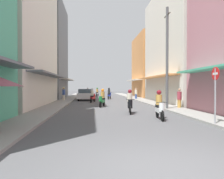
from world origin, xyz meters
TOP-DOWN VIEW (x-y plane):
  - ground_plane at (0.00, 20.72)m, footprint 108.75×108.75m
  - sidewalk_left at (-4.79, 20.72)m, footprint 1.88×57.43m
  - sidewalk_right at (4.79, 20.72)m, footprint 1.88×57.43m
  - building_left_mid at (-8.73, 15.62)m, footprint 7.05×13.12m
  - building_left_far at (-8.73, 28.32)m, footprint 7.05×10.40m
  - building_right_mid at (8.73, 18.54)m, footprint 7.05×12.81m
  - building_right_far at (8.73, 30.67)m, footprint 7.05×9.48m
  - motorbike_red at (-1.48, 19.71)m, footprint 0.71×1.76m
  - motorbike_black at (0.97, 9.54)m, footprint 0.55×1.81m
  - motorbike_green at (-0.66, 14.26)m, footprint 0.71×1.76m
  - motorbike_maroon at (-2.27, 30.83)m, footprint 0.56×1.80m
  - motorbike_blue at (0.84, 25.87)m, footprint 0.71×1.76m
  - motorbike_white at (2.12, 6.81)m, footprint 0.55×1.81m
  - motorbike_silver at (-0.66, 34.41)m, footprint 0.64×1.78m
  - parked_car at (-2.39, 23.58)m, footprint 2.03×4.21m
  - pedestrian_far at (4.34, 24.38)m, footprint 0.34×0.34m
  - pedestrian_midway at (5.29, 11.88)m, footprint 0.34×0.34m
  - pedestrian_foreground at (-4.95, 21.97)m, footprint 0.44×0.44m
  - utility_pole at (4.10, 11.32)m, footprint 0.20×1.20m
  - street_sign_no_entry at (4.00, 4.66)m, footprint 0.07×0.60m

SIDE VIEW (x-z plane):
  - ground_plane at x=0.00m, z-range 0.00..0.00m
  - sidewalk_left at x=-4.79m, z-range 0.00..0.12m
  - sidewalk_right at x=4.79m, z-range 0.00..0.12m
  - motorbike_red at x=-1.48m, z-range -0.09..1.49m
  - motorbike_black at x=0.97m, z-range -0.09..1.49m
  - motorbike_green at x=-0.66m, z-range -0.09..1.49m
  - motorbike_maroon at x=-2.27m, z-range -0.09..1.49m
  - motorbike_blue at x=0.84m, z-range -0.09..1.49m
  - motorbike_white at x=2.12m, z-range -0.09..1.49m
  - motorbike_silver at x=-0.66m, z-range -0.09..1.49m
  - parked_car at x=-2.39m, z-range 0.01..1.46m
  - pedestrian_far at x=4.34m, z-range 0.00..1.60m
  - pedestrian_midway at x=5.29m, z-range 0.00..1.62m
  - pedestrian_foreground at x=-4.95m, z-range 0.11..1.83m
  - street_sign_no_entry at x=4.00m, z-range 0.39..3.04m
  - utility_pole at x=4.10m, z-range 0.08..7.80m
  - building_right_far at x=8.73m, z-range 0.00..10.05m
  - building_right_mid at x=8.73m, z-range -0.01..12.43m
  - building_left_far at x=-8.73m, z-range -0.01..13.95m
  - building_left_mid at x=-8.73m, z-range -0.01..15.06m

